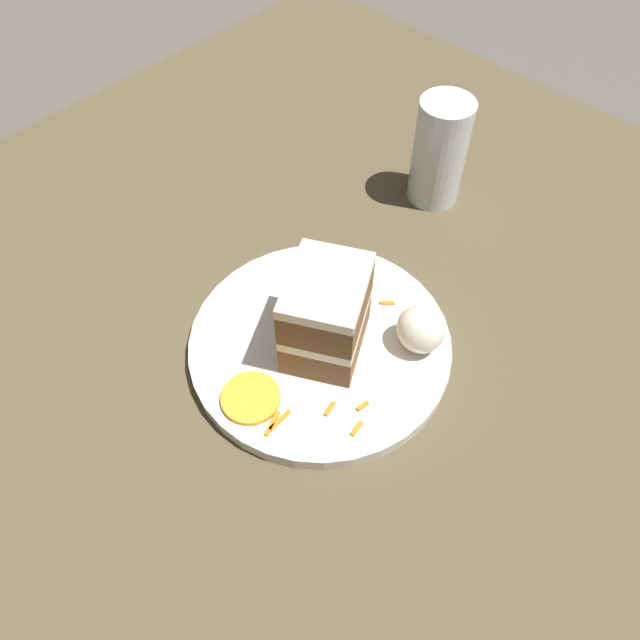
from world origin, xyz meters
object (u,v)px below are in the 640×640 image
object	(u,v)px
orange_garnish	(251,398)
drinking_glass	(438,158)
plate	(320,345)
cake_slice	(326,314)
cream_dollop	(420,330)

from	to	relation	value
orange_garnish	drinking_glass	size ratio (longest dim) A/B	0.43
plate	cake_slice	bearing A→B (deg)	-172.33
plate	cream_dollop	world-z (taller)	cream_dollop
cake_slice	cream_dollop	distance (m)	0.10
cake_slice	orange_garnish	size ratio (longest dim) A/B	2.00
cake_slice	cream_dollop	size ratio (longest dim) A/B	2.25
cake_slice	cream_dollop	bearing A→B (deg)	14.64
cream_dollop	drinking_glass	size ratio (longest dim) A/B	0.38
plate	orange_garnish	bearing A→B (deg)	89.98
cream_dollop	drinking_glass	bearing A→B (deg)	-56.58
cake_slice	drinking_glass	bearing A→B (deg)	75.78
plate	orange_garnish	world-z (taller)	orange_garnish
cake_slice	drinking_glass	world-z (taller)	drinking_glass
plate	cream_dollop	bearing A→B (deg)	-139.44
plate	orange_garnish	distance (m)	0.10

